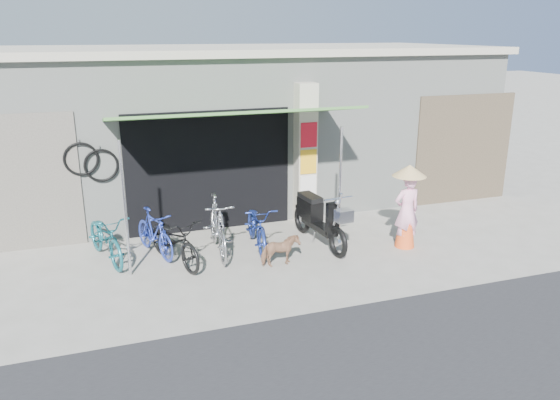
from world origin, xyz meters
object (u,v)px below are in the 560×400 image
object	(u,v)px
street_dog	(280,251)
nun	(407,206)
bike_blue	(154,233)
bike_teal	(106,237)
moped	(318,218)
bike_navy	(257,226)
bike_black	(175,240)
bike_silver	(217,226)

from	to	relation	value
street_dog	nun	xyz separation A→B (m)	(2.59, 0.09, 0.53)
bike_blue	street_dog	distance (m)	2.39
bike_teal	bike_blue	world-z (taller)	bike_teal
bike_teal	moped	bearing A→B (deg)	-22.61
bike_blue	bike_navy	bearing A→B (deg)	-28.00
bike_teal	street_dog	size ratio (longest dim) A/B	2.56
bike_teal	bike_blue	bearing A→B (deg)	-16.29
bike_teal	street_dog	world-z (taller)	bike_teal
bike_navy	street_dog	world-z (taller)	bike_navy
bike_navy	street_dog	bearing A→B (deg)	-75.04
bike_navy	nun	size ratio (longest dim) A/B	1.05
bike_black	bike_silver	world-z (taller)	bike_silver
bike_navy	bike_blue	bearing A→B (deg)	176.80
bike_blue	bike_silver	distance (m)	1.17
moped	bike_black	bearing A→B (deg)	175.45
bike_silver	nun	distance (m)	3.61
bike_silver	street_dog	size ratio (longest dim) A/B	2.70
bike_silver	bike_blue	bearing A→B (deg)	167.75
bike_blue	nun	bearing A→B (deg)	-32.91
bike_blue	moped	distance (m)	3.13
bike_teal	bike_silver	distance (m)	2.02
street_dog	moped	distance (m)	1.33
bike_silver	street_dog	distance (m)	1.32
bike_silver	street_dog	xyz separation A→B (m)	(0.93, -0.90, -0.26)
nun	bike_black	bearing A→B (deg)	-8.80
bike_blue	nun	distance (m)	4.79
nun	street_dog	bearing A→B (deg)	1.15
bike_silver	bike_navy	world-z (taller)	bike_silver
bike_teal	bike_navy	bearing A→B (deg)	-22.29
bike_black	street_dog	world-z (taller)	bike_black
bike_navy	nun	xyz separation A→B (m)	(2.74, -0.84, 0.37)
bike_teal	bike_silver	size ratio (longest dim) A/B	0.95
bike_black	street_dog	xyz separation A→B (m)	(1.75, -0.69, -0.16)
moped	bike_silver	bearing A→B (deg)	170.08
bike_black	bike_silver	xyz separation A→B (m)	(0.83, 0.21, 0.10)
bike_black	street_dog	size ratio (longest dim) A/B	2.50
moped	street_dog	bearing A→B (deg)	-149.49
bike_black	nun	xyz separation A→B (m)	(4.34, -0.60, 0.37)
bike_silver	nun	xyz separation A→B (m)	(3.51, -0.81, 0.27)
moped	bike_blue	bearing A→B (deg)	165.42
bike_blue	bike_black	xyz separation A→B (m)	(0.30, -0.53, 0.01)
bike_silver	nun	bearing A→B (deg)	-9.17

